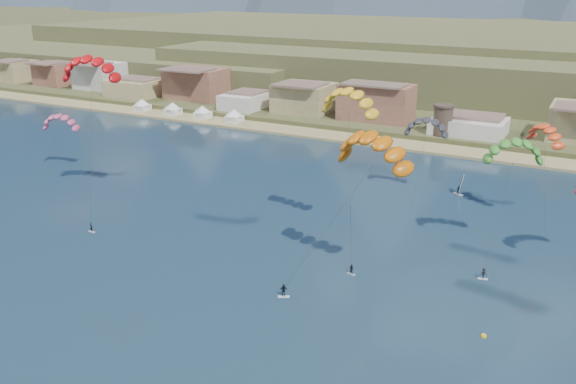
{
  "coord_description": "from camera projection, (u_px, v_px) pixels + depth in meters",
  "views": [
    {
      "loc": [
        43.45,
        -50.38,
        42.81
      ],
      "look_at": [
        0.0,
        32.0,
        10.0
      ],
      "focal_mm": 37.68,
      "sensor_mm": 36.0,
      "label": 1
    }
  ],
  "objects": [
    {
      "name": "distant_kite_orange",
      "position": [
        546.0,
        131.0,
        107.32
      ],
      "size": [
        8.4,
        8.49,
        20.18
      ],
      "color": "#262626",
      "rests_on": "ground"
    },
    {
      "name": "windsurfer",
      "position": [
        459.0,
        188.0,
        126.99
      ],
      "size": [
        2.53,
        2.65,
        4.13
      ],
      "color": "silver",
      "rests_on": "ground"
    },
    {
      "name": "kitesurfer_orange",
      "position": [
        374.0,
        144.0,
        83.72
      ],
      "size": [
        16.42,
        15.1,
        25.62
      ],
      "color": "silver",
      "rests_on": "ground"
    },
    {
      "name": "beach_tents",
      "position": [
        187.0,
        107.0,
        196.12
      ],
      "size": [
        43.4,
        6.4,
        5.0
      ],
      "color": "white",
      "rests_on": "ground"
    },
    {
      "name": "distant_kite_pink",
      "position": [
        60.0,
        119.0,
        140.0
      ],
      "size": [
        9.77,
        7.15,
        15.54
      ],
      "color": "#262626",
      "rests_on": "ground"
    },
    {
      "name": "kitesurfer_yellow",
      "position": [
        349.0,
        98.0,
        97.04
      ],
      "size": [
        12.36,
        15.11,
        28.46
      ],
      "color": "silver",
      "rests_on": "ground"
    },
    {
      "name": "town",
      "position": [
        309.0,
        95.0,
        192.09
      ],
      "size": [
        400.0,
        24.0,
        12.0
      ],
      "color": "silver",
      "rests_on": "ground"
    },
    {
      "name": "watchtower",
      "position": [
        443.0,
        120.0,
        166.16
      ],
      "size": [
        5.82,
        5.82,
        8.6
      ],
      "color": "#47382D",
      "rests_on": "ground"
    },
    {
      "name": "land",
      "position": [
        562.0,
        30.0,
        542.55
      ],
      "size": [
        2200.0,
        900.0,
        4.0
      ],
      "color": "brown",
      "rests_on": "ground"
    },
    {
      "name": "kitesurfer_green",
      "position": [
        515.0,
        148.0,
        93.75
      ],
      "size": [
        10.23,
        14.5,
        21.22
      ],
      "color": "silver",
      "rests_on": "ground"
    },
    {
      "name": "beach",
      "position": [
        415.0,
        146.0,
        163.72
      ],
      "size": [
        2200.0,
        12.0,
        0.9
      ],
      "color": "tan",
      "rests_on": "ground"
    },
    {
      "name": "kitesurfer_red",
      "position": [
        89.0,
        64.0,
        111.63
      ],
      "size": [
        14.44,
        15.64,
        31.62
      ],
      "color": "silver",
      "rests_on": "ground"
    },
    {
      "name": "buoy",
      "position": [
        484.0,
        336.0,
        76.53
      ],
      "size": [
        0.77,
        0.77,
        0.77
      ],
      "color": "gold",
      "rests_on": "ground"
    },
    {
      "name": "foothills",
      "position": [
        554.0,
        64.0,
        256.44
      ],
      "size": [
        940.0,
        210.0,
        18.0
      ],
      "color": "brown",
      "rests_on": "ground"
    },
    {
      "name": "ground",
      "position": [
        169.0,
        343.0,
        75.37
      ],
      "size": [
        2400.0,
        2400.0,
        0.0
      ],
      "primitive_type": "plane",
      "color": "#0E2133",
      "rests_on": "ground"
    },
    {
      "name": "distant_kite_dark",
      "position": [
        427.0,
        124.0,
        122.02
      ],
      "size": [
        9.7,
        6.41,
        18.38
      ],
      "color": "#262626",
      "rests_on": "ground"
    }
  ]
}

